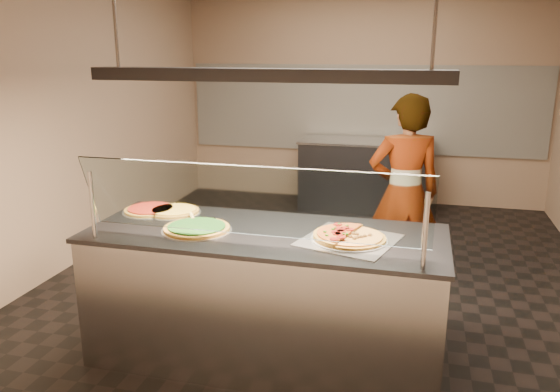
% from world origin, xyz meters
% --- Properties ---
extents(ground, '(5.00, 6.00, 0.02)m').
position_xyz_m(ground, '(0.00, 0.00, -0.01)').
color(ground, black).
rests_on(ground, ground).
extents(wall_back, '(5.00, 0.02, 3.00)m').
position_xyz_m(wall_back, '(0.00, 3.01, 1.50)').
color(wall_back, '#997D63').
rests_on(wall_back, ground).
extents(wall_front, '(5.00, 0.02, 3.00)m').
position_xyz_m(wall_front, '(0.00, -3.01, 1.50)').
color(wall_front, '#997D63').
rests_on(wall_front, ground).
extents(wall_left, '(0.02, 6.00, 3.00)m').
position_xyz_m(wall_left, '(-2.51, 0.00, 1.50)').
color(wall_left, '#997D63').
rests_on(wall_left, ground).
extents(tile_band, '(4.90, 0.02, 1.20)m').
position_xyz_m(tile_band, '(0.00, 2.98, 1.30)').
color(tile_band, silver).
rests_on(tile_band, wall_back).
extents(serving_counter, '(2.38, 0.94, 0.93)m').
position_xyz_m(serving_counter, '(-0.14, -1.38, 0.47)').
color(serving_counter, '#B7B7BC').
rests_on(serving_counter, ground).
extents(sneeze_guard, '(2.14, 0.18, 0.54)m').
position_xyz_m(sneeze_guard, '(-0.14, -1.72, 1.23)').
color(sneeze_guard, '#B7B7BC').
rests_on(sneeze_guard, serving_counter).
extents(perforated_tray, '(0.68, 0.68, 0.01)m').
position_xyz_m(perforated_tray, '(0.42, -1.42, 0.94)').
color(perforated_tray, silver).
rests_on(perforated_tray, serving_counter).
extents(half_pizza_pepperoni, '(0.34, 0.50, 0.05)m').
position_xyz_m(half_pizza_pepperoni, '(0.32, -1.42, 0.96)').
color(half_pizza_pepperoni, brown).
rests_on(half_pizza_pepperoni, perforated_tray).
extents(half_pizza_sausage, '(0.34, 0.50, 0.04)m').
position_xyz_m(half_pizza_sausage, '(0.53, -1.42, 0.96)').
color(half_pizza_sausage, brown).
rests_on(half_pizza_sausage, perforated_tray).
extents(pizza_spinach, '(0.47, 0.47, 0.03)m').
position_xyz_m(pizza_spinach, '(-0.59, -1.47, 0.95)').
color(pizza_spinach, silver).
rests_on(pizza_spinach, serving_counter).
extents(pizza_cheese, '(0.40, 0.40, 0.03)m').
position_xyz_m(pizza_cheese, '(-0.92, -1.13, 0.94)').
color(pizza_cheese, silver).
rests_on(pizza_cheese, serving_counter).
extents(pizza_tomato, '(0.41, 0.41, 0.03)m').
position_xyz_m(pizza_tomato, '(-1.10, -1.14, 0.94)').
color(pizza_tomato, silver).
rests_on(pizza_tomato, serving_counter).
extents(pizza_spatula, '(0.26, 0.20, 0.02)m').
position_xyz_m(pizza_spatula, '(-0.66, -1.29, 0.96)').
color(pizza_spatula, '#B7B7BC').
rests_on(pizza_spatula, pizza_spinach).
extents(prep_table, '(1.74, 0.74, 0.93)m').
position_xyz_m(prep_table, '(0.12, 2.55, 0.47)').
color(prep_table, '#303034').
rests_on(prep_table, ground).
extents(worker, '(0.73, 0.58, 1.75)m').
position_xyz_m(worker, '(0.71, 0.07, 0.88)').
color(worker, black).
rests_on(worker, ground).
extents(heat_lamp_housing, '(2.30, 0.18, 0.08)m').
position_xyz_m(heat_lamp_housing, '(-0.14, -1.38, 1.95)').
color(heat_lamp_housing, '#303034').
rests_on(heat_lamp_housing, ceiling).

